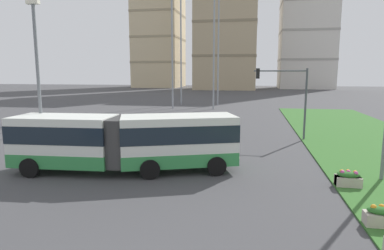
# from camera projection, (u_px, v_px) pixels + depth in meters

# --- Properties ---
(articulated_bus) EXTENTS (11.88, 4.93, 3.00)m
(articulated_bus) POSITION_uv_depth(u_px,v_px,m) (126.00, 141.00, 17.83)
(articulated_bus) COLOR silver
(articulated_bus) RESTS_ON ground
(flower_planter_2) EXTENTS (1.10, 0.56, 0.74)m
(flower_planter_2) POSITION_uv_depth(u_px,v_px,m) (382.00, 216.00, 11.43)
(flower_planter_2) COLOR #B7AD9E
(flower_planter_2) RESTS_ON grass_median
(flower_planter_3) EXTENTS (1.10, 0.56, 0.74)m
(flower_planter_3) POSITION_uv_depth(u_px,v_px,m) (349.00, 179.00, 15.41)
(flower_planter_3) COLOR #B7AD9E
(flower_planter_3) RESTS_ON grass_median
(flower_planter_4) EXTENTS (1.10, 0.56, 0.74)m
(flower_planter_4) POSITION_uv_depth(u_px,v_px,m) (348.00, 178.00, 15.53)
(flower_planter_4) COLOR #B7AD9E
(flower_planter_4) RESTS_ON grass_median
(traffic_light_far_right) EXTENTS (4.08, 0.28, 5.58)m
(traffic_light_far_right) POSITION_uv_depth(u_px,v_px,m) (288.00, 90.00, 26.00)
(traffic_light_far_right) COLOR #474C51
(traffic_light_far_right) RESTS_ON ground
(streetlight_left) EXTENTS (0.70, 0.28, 9.08)m
(streetlight_left) POSITION_uv_depth(u_px,v_px,m) (38.00, 78.00, 18.53)
(streetlight_left) COLOR slate
(streetlight_left) RESTS_ON ground
(apartment_tower_west) EXTENTS (15.65, 18.50, 41.69)m
(apartment_tower_west) POSITION_uv_depth(u_px,v_px,m) (159.00, 28.00, 118.40)
(apartment_tower_west) COLOR beige
(apartment_tower_west) RESTS_ON ground
(apartment_tower_westcentre) EXTENTS (18.66, 16.26, 48.60)m
(apartment_tower_westcentre) POSITION_uv_depth(u_px,v_px,m) (227.00, 9.00, 101.87)
(apartment_tower_westcentre) COLOR tan
(apartment_tower_westcentre) RESTS_ON ground
(apartment_tower_centre) EXTENTS (16.96, 15.45, 53.16)m
(apartment_tower_centre) POSITION_uv_depth(u_px,v_px,m) (308.00, 5.00, 106.91)
(apartment_tower_centre) COLOR silver
(apartment_tower_centre) RESTS_ON ground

